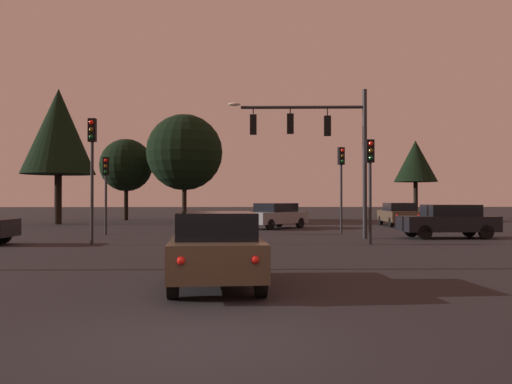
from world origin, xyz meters
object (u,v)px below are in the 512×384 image
object	(u,v)px
traffic_signal_mast_arm	(321,137)
traffic_light_median	(106,179)
tree_right_cluster	(416,161)
tree_left_far	(184,152)
tree_center_horizon	(126,165)
traffic_light_corner_left	(92,156)
car_far_lane	(399,214)
car_crossing_right	(448,221)
traffic_light_far_side	(370,170)
car_parked_lot	(275,215)
tree_behind_sign	(58,132)
traffic_light_corner_right	(341,172)
car_nearside_lane	(216,248)

from	to	relation	value
traffic_signal_mast_arm	traffic_light_median	bearing A→B (deg)	164.22
tree_right_cluster	traffic_signal_mast_arm	bearing A→B (deg)	-118.15
tree_left_far	tree_center_horizon	distance (m)	5.95
tree_left_far	tree_center_horizon	size ratio (longest dim) A/B	1.24
traffic_light_corner_left	tree_center_horizon	world-z (taller)	tree_center_horizon
car_far_lane	car_crossing_right	bearing A→B (deg)	-95.39
traffic_light_far_side	car_parked_lot	xyz separation A→B (m)	(-2.92, 11.26, -2.12)
car_crossing_right	tree_behind_sign	size ratio (longest dim) A/B	0.45
traffic_light_corner_right	tree_left_far	xyz separation A→B (m)	(-9.49, 14.31, 2.24)
tree_behind_sign	tree_center_horizon	world-z (taller)	tree_behind_sign
traffic_signal_mast_arm	traffic_light_corner_left	bearing A→B (deg)	-162.21
traffic_light_median	car_parked_lot	world-z (taller)	traffic_light_median
traffic_light_corner_right	car_nearside_lane	world-z (taller)	traffic_light_corner_right
car_nearside_lane	car_crossing_right	xyz separation A→B (m)	(10.03, 12.99, 0.00)
traffic_light_corner_left	car_crossing_right	bearing A→B (deg)	11.24
tree_left_far	tree_center_horizon	world-z (taller)	tree_left_far
traffic_light_median	tree_behind_sign	distance (m)	13.29
car_crossing_right	car_nearside_lane	bearing A→B (deg)	-127.66
traffic_light_far_side	tree_center_horizon	bearing A→B (deg)	120.86
car_nearside_lane	car_far_lane	xyz separation A→B (m)	(11.04, 23.68, 0.00)
traffic_light_corner_left	car_nearside_lane	xyz separation A→B (m)	(5.15, -9.98, -2.65)
traffic_light_median	tree_center_horizon	bearing A→B (deg)	98.42
traffic_light_far_side	tree_center_horizon	size ratio (longest dim) A/B	0.61
traffic_light_corner_left	tree_behind_sign	distance (m)	18.73
tree_center_horizon	tree_behind_sign	bearing A→B (deg)	-116.20
car_far_lane	tree_left_far	xyz separation A→B (m)	(-14.64, 7.28, 4.60)
traffic_signal_mast_arm	car_far_lane	size ratio (longest dim) A/B	1.45
traffic_signal_mast_arm	tree_behind_sign	bearing A→B (deg)	139.03
traffic_light_far_side	car_far_lane	xyz separation A→B (m)	(5.37, 13.82, -2.12)
car_nearside_lane	tree_left_far	distance (m)	31.51
tree_right_cluster	car_crossing_right	bearing A→B (deg)	-105.19
traffic_light_median	car_crossing_right	bearing A→B (deg)	-10.20
traffic_signal_mast_arm	car_far_lane	world-z (taller)	traffic_signal_mast_arm
traffic_signal_mast_arm	car_crossing_right	world-z (taller)	traffic_signal_mast_arm
car_parked_lot	tree_behind_sign	world-z (taller)	tree_behind_sign
traffic_light_corner_left	tree_center_horizon	distance (m)	24.23
car_crossing_right	tree_left_far	bearing A→B (deg)	127.19
tree_center_horizon	traffic_light_median	bearing A→B (deg)	-81.58
car_nearside_lane	tree_behind_sign	world-z (taller)	tree_behind_sign
traffic_signal_mast_arm	car_nearside_lane	xyz separation A→B (m)	(-4.22, -12.99, -3.77)
traffic_light_corner_left	tree_left_far	xyz separation A→B (m)	(1.54, 20.99, 1.96)
traffic_signal_mast_arm	car_parked_lot	bearing A→B (deg)	100.26
traffic_light_corner_left	tree_right_cluster	distance (m)	32.81
traffic_signal_mast_arm	car_far_lane	bearing A→B (deg)	57.50
car_far_lane	car_parked_lot	xyz separation A→B (m)	(-8.29, -2.56, -0.00)
car_nearside_lane	traffic_light_median	bearing A→B (deg)	110.81
traffic_light_corner_left	car_far_lane	distance (m)	21.37
traffic_light_corner_right	tree_right_cluster	size ratio (longest dim) A/B	0.65
tree_behind_sign	tree_right_cluster	size ratio (longest dim) A/B	1.39
tree_center_horizon	car_nearside_lane	bearing A→B (deg)	-75.60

